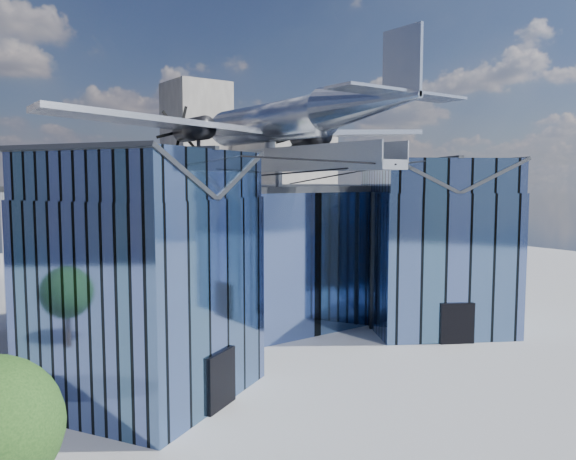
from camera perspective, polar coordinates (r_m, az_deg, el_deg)
ground_plane at (r=34.94m, az=1.97°, el=-12.09°), size 120.00×120.00×0.00m
museum at (r=38.42m, az=-3.35°, el=-2.05°), size 32.88×24.50×17.60m
bg_towers at (r=79.87m, az=-20.04°, el=4.63°), size 77.00×24.50×26.00m
tree_plaza_e at (r=52.28m, az=18.62°, el=-2.31°), size 3.70×3.70×5.60m
tree_side_e at (r=57.07m, az=9.28°, el=-1.87°), size 4.06×4.06×5.04m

